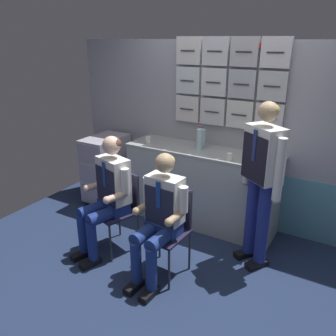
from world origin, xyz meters
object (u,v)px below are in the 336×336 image
at_px(service_trolley, 106,167).
at_px(water_bottle_short, 199,138).
at_px(folding_chair_left, 121,202).
at_px(crew_member_left, 107,191).
at_px(crew_member_standing, 262,173).
at_px(crew_member_right, 160,214).
at_px(coffee_cup_white, 148,140).
at_px(folding_chair_right, 170,221).

relative_size(service_trolley, water_bottle_short, 3.29).
distance_m(folding_chair_left, crew_member_left, 0.24).
bearing_deg(crew_member_standing, crew_member_left, -157.01).
bearing_deg(crew_member_right, water_bottle_short, 98.33).
bearing_deg(service_trolley, coffee_cup_white, 2.19).
bearing_deg(coffee_cup_white, folding_chair_left, -77.57).
xyz_separation_m(service_trolley, folding_chair_left, (0.87, -0.78, 0.03)).
xyz_separation_m(folding_chair_left, crew_member_left, (-0.05, -0.15, 0.17)).
height_order(crew_member_left, folding_chair_right, crew_member_left).
distance_m(service_trolley, water_bottle_short, 1.47).
relative_size(crew_member_right, coffee_cup_white, 15.96).
distance_m(crew_member_right, crew_member_standing, 1.03).
xyz_separation_m(crew_member_left, crew_member_standing, (1.39, 0.59, 0.28)).
bearing_deg(service_trolley, water_bottle_short, 4.79).
height_order(folding_chair_left, crew_member_right, crew_member_right).
relative_size(crew_member_left, crew_member_standing, 0.77).
bearing_deg(folding_chair_right, water_bottle_short, 100.23).
distance_m(folding_chair_left, crew_member_right, 0.71).
xyz_separation_m(service_trolley, water_bottle_short, (1.34, 0.11, 0.58)).
height_order(crew_member_left, crew_member_right, crew_member_left).
relative_size(crew_member_standing, coffee_cup_white, 21.44).
height_order(crew_member_left, crew_member_standing, crew_member_standing).
distance_m(crew_member_left, folding_chair_right, 0.72).
relative_size(folding_chair_left, crew_member_right, 0.69).
relative_size(folding_chair_left, folding_chair_right, 1.00).
distance_m(crew_member_standing, coffee_cup_white, 1.57).
distance_m(service_trolley, crew_member_right, 1.84).
relative_size(folding_chair_left, coffee_cup_white, 11.03).
height_order(crew_member_left, water_bottle_short, crew_member_left).
bearing_deg(crew_member_left, crew_member_right, -8.56).
bearing_deg(crew_member_standing, crew_member_right, -135.26).
relative_size(crew_member_left, coffee_cup_white, 16.43).
xyz_separation_m(crew_member_right, coffee_cup_white, (-0.82, 1.07, 0.31)).
bearing_deg(folding_chair_right, folding_chair_left, 171.78).
height_order(crew_member_right, crew_member_standing, crew_member_standing).
xyz_separation_m(water_bottle_short, coffee_cup_white, (-0.65, -0.09, -0.09)).
relative_size(service_trolley, folding_chair_left, 1.09).
xyz_separation_m(folding_chair_left, crew_member_right, (0.64, -0.26, 0.15)).
bearing_deg(water_bottle_short, folding_chair_right, -79.77).
distance_m(folding_chair_right, crew_member_right, 0.22).
bearing_deg(crew_member_right, crew_member_left, 171.44).
xyz_separation_m(service_trolley, folding_chair_right, (1.52, -0.88, 0.03)).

